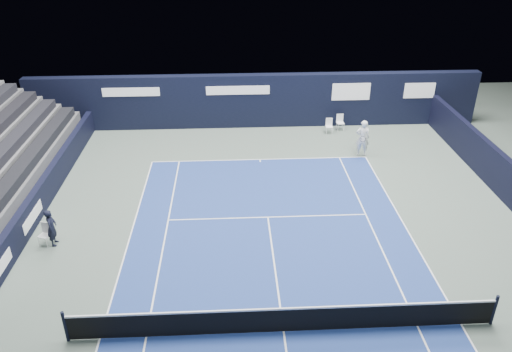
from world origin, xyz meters
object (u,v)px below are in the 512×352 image
at_px(folding_chair_back_b, 340,121).
at_px(tennis_net, 284,319).
at_px(folding_chair_back_a, 329,123).
at_px(tennis_player, 363,138).
at_px(line_judge_chair, 45,232).

relative_size(folding_chair_back_b, tennis_net, 0.07).
height_order(folding_chair_back_a, folding_chair_back_b, folding_chair_back_b).
bearing_deg(folding_chair_back_b, tennis_player, -87.63).
bearing_deg(folding_chair_back_a, folding_chair_back_b, 32.23).
distance_m(line_judge_chair, tennis_net, 9.91).
relative_size(folding_chair_back_a, tennis_player, 0.45).
bearing_deg(line_judge_chair, folding_chair_back_a, 56.49).
bearing_deg(tennis_net, line_judge_chair, 149.64).
bearing_deg(line_judge_chair, tennis_net, -12.67).
xyz_separation_m(folding_chair_back_a, line_judge_chair, (-12.71, -10.23, -0.06)).
distance_m(line_judge_chair, tennis_player, 15.59).
bearing_deg(tennis_player, folding_chair_back_a, 110.20).
bearing_deg(tennis_net, folding_chair_back_a, 74.73).
height_order(folding_chair_back_a, line_judge_chair, line_judge_chair).
xyz_separation_m(folding_chair_back_b, line_judge_chair, (-13.43, -10.64, -0.02)).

